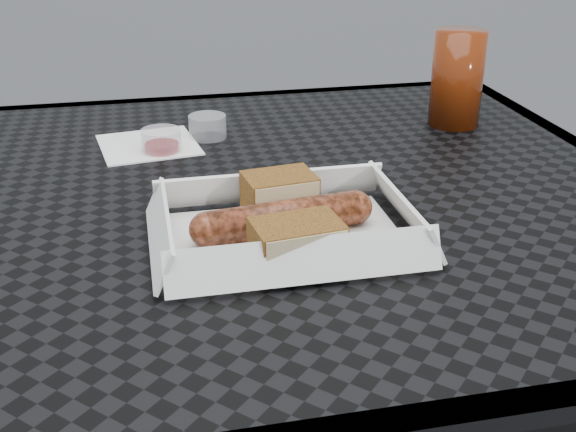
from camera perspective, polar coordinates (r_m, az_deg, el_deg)
The scene contains 10 objects.
patio_table at distance 0.84m, azimuth 0.99°, elevation -2.38°, with size 0.80×0.80×0.74m.
food_tray at distance 0.69m, azimuth -0.17°, elevation -1.76°, with size 0.22×0.15×0.00m, color white.
bratwurst at distance 0.69m, azimuth -0.36°, elevation -0.17°, with size 0.18×0.05×0.03m.
bread_near at distance 0.72m, azimuth -0.69°, elevation 1.67°, with size 0.07×0.05×0.04m, color brown.
bread_far at distance 0.63m, azimuth 0.70°, elevation -2.12°, with size 0.08×0.05×0.04m, color brown.
veg_garnish at distance 0.66m, azimuth 6.31°, elevation -2.98°, with size 0.03×0.03×0.00m.
napkin at distance 0.95m, azimuth -10.96°, elevation 5.54°, with size 0.12×0.12×0.00m, color white.
condiment_cup_sauce at distance 0.92m, azimuth -9.98°, elevation 5.85°, with size 0.05×0.05×0.03m, color maroon.
condiment_cup_empty at distance 0.97m, azimuth -6.37°, elevation 7.04°, with size 0.05×0.05×0.03m, color silver.
drink_glass at distance 1.03m, azimuth 13.22°, elevation 10.53°, with size 0.07×0.07×0.13m, color #561C07.
Camera 1 is at (-0.17, -0.73, 1.06)m, focal length 45.00 mm.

